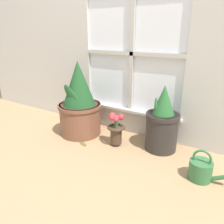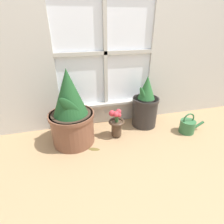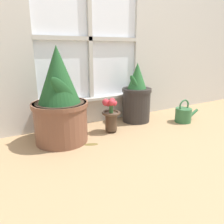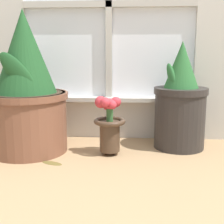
{
  "view_description": "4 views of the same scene",
  "coord_description": "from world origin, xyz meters",
  "px_view_note": "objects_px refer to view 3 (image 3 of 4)",
  "views": [
    {
      "loc": [
        0.94,
        -1.31,
        0.96
      ],
      "look_at": [
        -0.03,
        0.24,
        0.3
      ],
      "focal_mm": 35.0,
      "sensor_mm": 36.0,
      "label": 1
    },
    {
      "loc": [
        -0.39,
        -1.23,
        1.06
      ],
      "look_at": [
        -0.0,
        0.26,
        0.26
      ],
      "focal_mm": 28.0,
      "sensor_mm": 36.0,
      "label": 2
    },
    {
      "loc": [
        -0.84,
        -1.34,
        0.7
      ],
      "look_at": [
        0.06,
        0.25,
        0.16
      ],
      "focal_mm": 35.0,
      "sensor_mm": 36.0,
      "label": 3
    },
    {
      "loc": [
        0.15,
        -1.31,
        0.52
      ],
      "look_at": [
        0.04,
        0.28,
        0.21
      ],
      "focal_mm": 50.0,
      "sensor_mm": 36.0,
      "label": 4
    }
  ],
  "objects_px": {
    "potted_plant_right": "(137,97)",
    "watering_can": "(184,115)",
    "flower_vase": "(111,114)",
    "potted_plant_left": "(60,102)"
  },
  "relations": [
    {
      "from": "potted_plant_left",
      "to": "watering_can",
      "type": "distance_m",
      "value": 1.21
    },
    {
      "from": "potted_plant_left",
      "to": "flower_vase",
      "type": "bearing_deg",
      "value": -2.77
    },
    {
      "from": "potted_plant_right",
      "to": "watering_can",
      "type": "relative_size",
      "value": 2.03
    },
    {
      "from": "watering_can",
      "to": "potted_plant_left",
      "type": "bearing_deg",
      "value": 173.32
    },
    {
      "from": "potted_plant_right",
      "to": "watering_can",
      "type": "distance_m",
      "value": 0.49
    },
    {
      "from": "flower_vase",
      "to": "watering_can",
      "type": "distance_m",
      "value": 0.77
    },
    {
      "from": "potted_plant_right",
      "to": "watering_can",
      "type": "xyz_separation_m",
      "value": [
        0.38,
        -0.26,
        -0.17
      ]
    },
    {
      "from": "potted_plant_right",
      "to": "watering_can",
      "type": "height_order",
      "value": "potted_plant_right"
    },
    {
      "from": "potted_plant_left",
      "to": "potted_plant_right",
      "type": "relative_size",
      "value": 1.27
    },
    {
      "from": "flower_vase",
      "to": "potted_plant_right",
      "type": "bearing_deg",
      "value": 21.15
    }
  ]
}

